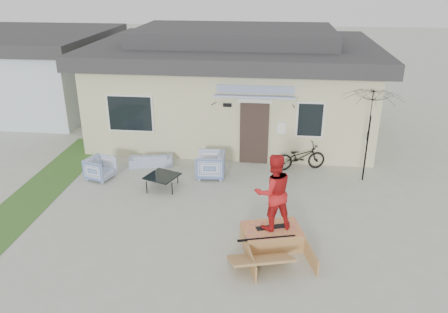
# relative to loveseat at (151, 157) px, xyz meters

# --- Properties ---
(ground) EXTENTS (90.00, 90.00, 0.00)m
(ground) POSITION_rel_loveseat_xyz_m (2.41, -3.86, -0.28)
(ground) COLOR #A8AB9A
(ground) RESTS_ON ground
(grass_strip) EXTENTS (1.40, 8.00, 0.01)m
(grass_strip) POSITION_rel_loveseat_xyz_m (-2.79, -1.86, -0.28)
(grass_strip) COLOR #335D25
(grass_strip) RESTS_ON ground
(house) EXTENTS (10.80, 8.49, 4.10)m
(house) POSITION_rel_loveseat_xyz_m (2.41, 4.13, 1.66)
(house) COLOR beige
(house) RESTS_ON ground
(neighbor_house) EXTENTS (8.60, 7.60, 3.50)m
(neighbor_house) POSITION_rel_loveseat_xyz_m (-8.09, 6.14, 1.50)
(neighbor_house) COLOR silver
(neighbor_house) RESTS_ON ground
(loveseat) EXTENTS (1.49, 0.73, 0.56)m
(loveseat) POSITION_rel_loveseat_xyz_m (0.00, 0.00, 0.00)
(loveseat) COLOR #4765AA
(loveseat) RESTS_ON ground
(armchair_left) EXTENTS (0.90, 0.93, 0.77)m
(armchair_left) POSITION_rel_loveseat_xyz_m (-1.29, -1.21, 0.11)
(armchair_left) COLOR #4765AA
(armchair_left) RESTS_ON ground
(armchair_right) EXTENTS (0.85, 0.90, 0.89)m
(armchair_right) POSITION_rel_loveseat_xyz_m (2.11, -0.67, 0.16)
(armchair_right) COLOR #4765AA
(armchair_right) RESTS_ON ground
(coffee_table) EXTENTS (1.10, 1.10, 0.42)m
(coffee_table) POSITION_rel_loveseat_xyz_m (0.80, -1.65, -0.07)
(coffee_table) COLOR black
(coffee_table) RESTS_ON ground
(bicycle) EXTENTS (1.78, 1.04, 1.08)m
(bicycle) POSITION_rel_loveseat_xyz_m (4.95, 0.23, 0.26)
(bicycle) COLOR black
(bicycle) RESTS_ON ground
(patio_umbrella) EXTENTS (1.78, 1.64, 2.20)m
(patio_umbrella) POSITION_rel_loveseat_xyz_m (6.88, -0.36, 1.47)
(patio_umbrella) COLOR black
(patio_umbrella) RESTS_ON ground
(skate_ramp) EXTENTS (1.78, 2.09, 0.45)m
(skate_ramp) POSITION_rel_loveseat_xyz_m (4.11, -4.29, -0.06)
(skate_ramp) COLOR #A87944
(skate_ramp) RESTS_ON ground
(skateboard) EXTENTS (0.77, 0.43, 0.05)m
(skateboard) POSITION_rel_loveseat_xyz_m (4.10, -4.24, 0.19)
(skateboard) COLOR black
(skateboard) RESTS_ON skate_ramp
(skater) EXTENTS (1.10, 0.98, 1.85)m
(skater) POSITION_rel_loveseat_xyz_m (4.10, -4.24, 1.14)
(skater) COLOR red
(skater) RESTS_ON skateboard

